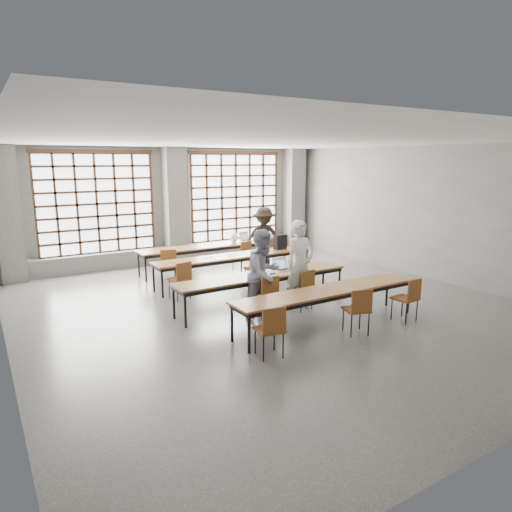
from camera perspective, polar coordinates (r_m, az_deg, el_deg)
The scene contains 38 objects.
floor at distance 9.97m, azimuth 1.53°, elevation -6.31°, with size 11.00×11.00×0.00m, color #484846.
ceiling at distance 9.48m, azimuth 1.65°, elevation 14.23°, with size 11.00×11.00×0.00m, color silver.
wall_back at distance 14.45m, azimuth -10.55°, elevation 6.29°, with size 10.00×10.00×0.00m, color #5E5E5C.
wall_right at distance 12.98m, azimuth 20.44°, elevation 5.13°, with size 11.00×11.00×0.00m, color #5E5E5C.
column_left at distance 13.22m, azimuth -28.60°, elevation 4.53°, with size 0.60×0.55×3.50m, color #565654.
column_mid at distance 14.19m, azimuth -10.14°, elevation 6.21°, with size 0.60×0.55×3.50m, color #565654.
column_right at distance 16.38m, azimuth 4.74°, elevation 7.10°, with size 0.60×0.55×3.50m, color #565654.
window_left at distance 13.71m, azimuth -19.29°, elevation 6.16°, with size 3.32×0.12×3.00m.
window_right at distance 15.32m, azimuth -2.55°, elevation 7.35°, with size 3.32×0.12×3.00m.
sill_ledge at distance 14.49m, azimuth -10.04°, elevation 0.32°, with size 9.80×0.35×0.50m, color #565654.
desk_row_a at distance 13.08m, azimuth -6.10°, elevation 1.04°, with size 4.00×0.70×0.73m.
desk_row_b at distance 11.64m, azimuth -3.32°, elevation -0.27°, with size 4.00×0.70×0.73m.
desk_row_c at distance 9.75m, azimuth 0.87°, elevation -2.65°, with size 4.00×0.70×0.73m.
desk_row_d at distance 8.73m, azimuth 9.03°, elevation -4.55°, with size 4.00×0.70×0.73m.
chair_back_left at distance 12.00m, azimuth -10.91°, elevation -0.73°, with size 0.52×0.52×0.88m.
chair_back_mid at distance 12.94m, azimuth -1.61°, elevation 0.41°, with size 0.50×0.50×0.88m.
chair_back_right at distance 13.34m, azimuth 1.32°, elevation 0.76°, with size 0.45×0.46×0.88m.
chair_mid_left at distance 10.46m, azimuth -9.33°, elevation -2.54°, with size 0.49×0.49×0.88m.
chair_mid_centre at distance 11.33m, azimuth -0.04°, elevation -1.25°, with size 0.45×0.45×0.88m.
chair_mid_right at distance 12.12m, azimuth 5.66°, elevation -0.44°, with size 0.47×0.48×0.88m.
chair_front_left at distance 9.12m, azimuth 1.40°, elevation -4.53°, with size 0.43×0.44×0.88m.
chair_front_right at distance 9.63m, azimuth 5.98°, elevation -3.69°, with size 0.49×0.49×0.88m.
chair_near_left at distance 7.31m, azimuth 1.91°, elevation -8.77°, with size 0.48×0.49×0.88m.
chair_near_mid at distance 8.45m, azimuth 12.69°, elevation -6.17°, with size 0.53×0.53×0.88m.
chair_near_right at distance 9.40m, azimuth 18.55°, elevation -4.67°, with size 0.45×0.46×0.88m.
student_male at distance 9.62m, azimuth 5.50°, elevation -1.15°, with size 0.69×0.46×1.90m, color white.
student_female at distance 9.13m, azimuth 0.98°, elevation -2.19°, with size 0.87×0.68×1.78m, color navy.
student_back at distance 13.38m, azimuth 1.01°, elevation 2.33°, with size 1.15×0.66×1.78m, color black.
laptop_front at distance 10.11m, azimuth 3.18°, elevation -1.40°, with size 0.37×0.32×0.26m.
laptop_back at distance 13.77m, azimuth -1.29°, elevation 2.19°, with size 0.42×0.38×0.26m.
mouse at distance 10.25m, azimuth 5.42°, elevation -1.50°, with size 0.10×0.06×0.04m, color white.
green_box at distance 9.77m, azimuth 0.38°, elevation -1.96°, with size 0.25×0.09×0.09m, color #2C862C.
phone at distance 9.75m, azimuth 2.08°, elevation -2.22°, with size 0.13×0.06×0.01m, color black.
paper_sheet_a at distance 11.40m, azimuth -6.10°, elevation -0.23°, with size 0.30×0.21×0.00m, color silver.
paper_sheet_c at distance 11.67m, azimuth -2.89°, elevation 0.11°, with size 0.30×0.21×0.00m, color silver.
backpack at distance 12.45m, azimuth 3.04°, elevation 1.79°, with size 0.32×0.20×0.40m, color black.
plastic_bag at distance 13.49m, azimuth -2.76°, elevation 2.33°, with size 0.26×0.21×0.29m, color white.
red_pouch at distance 7.39m, azimuth 1.65°, elevation -8.84°, with size 0.20×0.08×0.06m, color maroon.
Camera 1 is at (-5.21, -7.91, 3.12)m, focal length 32.00 mm.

